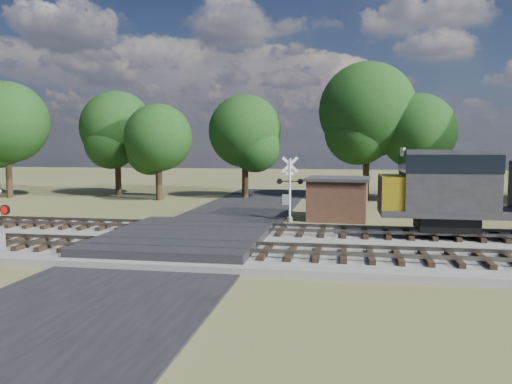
# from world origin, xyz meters

# --- Properties ---
(ground) EXTENTS (160.00, 160.00, 0.00)m
(ground) POSITION_xyz_m (0.00, 0.00, 0.00)
(ground) COLOR #4A502A
(ground) RESTS_ON ground
(ballast_bed) EXTENTS (140.00, 10.00, 0.30)m
(ballast_bed) POSITION_xyz_m (10.00, 0.50, 0.15)
(ballast_bed) COLOR gray
(ballast_bed) RESTS_ON ground
(road) EXTENTS (7.00, 60.00, 0.08)m
(road) POSITION_xyz_m (0.00, 0.00, 0.04)
(road) COLOR black
(road) RESTS_ON ground
(crossing_panel) EXTENTS (7.00, 9.00, 0.62)m
(crossing_panel) POSITION_xyz_m (0.00, 0.50, 0.32)
(crossing_panel) COLOR #262628
(crossing_panel) RESTS_ON ground
(track_near) EXTENTS (140.00, 2.60, 0.33)m
(track_near) POSITION_xyz_m (3.12, -2.00, 0.41)
(track_near) COLOR black
(track_near) RESTS_ON ballast_bed
(track_far) EXTENTS (140.00, 2.60, 0.33)m
(track_far) POSITION_xyz_m (3.12, 3.00, 0.41)
(track_far) COLOR black
(track_far) RESTS_ON ballast_bed
(crossing_signal_far) EXTENTS (1.57, 0.36, 3.90)m
(crossing_signal_far) POSITION_xyz_m (3.76, 8.47, 1.62)
(crossing_signal_far) COLOR silver
(crossing_signal_far) RESTS_ON ground
(equipment_shed) EXTENTS (4.09, 4.09, 2.60)m
(equipment_shed) POSITION_xyz_m (6.66, 9.94, 1.32)
(equipment_shed) COLOR #3E291A
(equipment_shed) RESTS_ON ground
(treeline) EXTENTS (80.69, 11.35, 11.54)m
(treeline) POSITION_xyz_m (10.25, 20.54, 6.49)
(treeline) COLOR black
(treeline) RESTS_ON ground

